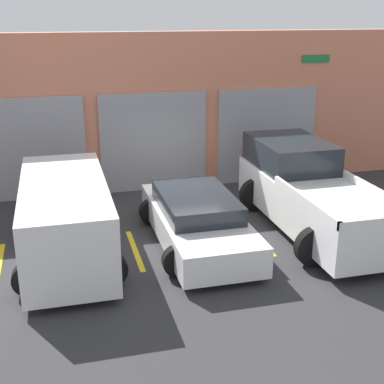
% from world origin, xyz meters
% --- Properties ---
extents(ground_plane, '(28.00, 28.00, 0.00)m').
position_xyz_m(ground_plane, '(0.00, 0.00, 0.00)').
color(ground_plane, '#2D2D30').
extents(shophouse_building, '(17.68, 0.68, 4.57)m').
position_xyz_m(shophouse_building, '(-0.01, 3.29, 2.25)').
color(shophouse_building, '#D17A5B').
rests_on(shophouse_building, ground).
extents(pickup_truck, '(2.55, 5.53, 1.95)m').
position_xyz_m(pickup_truck, '(2.92, -0.91, 0.91)').
color(pickup_truck, white).
rests_on(pickup_truck, ground).
extents(sedan_white, '(2.24, 4.60, 1.19)m').
position_xyz_m(sedan_white, '(0.00, -1.20, 0.58)').
color(sedan_white, white).
rests_on(sedan_white, ground).
extents(sedan_side, '(2.20, 4.69, 1.72)m').
position_xyz_m(sedan_side, '(-2.92, -1.23, 0.93)').
color(sedan_side, white).
rests_on(sedan_side, ground).
extents(parking_stripe_left, '(0.12, 2.20, 0.01)m').
position_xyz_m(parking_stripe_left, '(-1.46, -1.23, 0.00)').
color(parking_stripe_left, gold).
rests_on(parking_stripe_left, ground).
extents(parking_stripe_centre, '(0.12, 2.20, 0.01)m').
position_xyz_m(parking_stripe_centre, '(1.46, -1.23, 0.00)').
color(parking_stripe_centre, gold).
rests_on(parking_stripe_centre, ground).
extents(parking_stripe_right, '(0.12, 2.20, 0.01)m').
position_xyz_m(parking_stripe_right, '(4.38, -1.23, 0.00)').
color(parking_stripe_right, gold).
rests_on(parking_stripe_right, ground).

